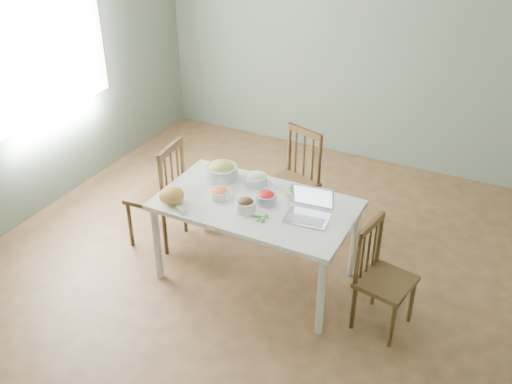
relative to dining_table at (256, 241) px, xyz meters
The scene contains 20 objects.
floor 0.38m from the dining_table, 18.15° to the left, with size 5.00×5.00×0.00m, color #4F3723.
wall_back 2.72m from the dining_table, 87.44° to the left, with size 5.00×0.00×2.70m, color slate.
wall_front 2.65m from the dining_table, 87.36° to the right, with size 5.00×0.00×2.70m, color slate.
wall_left 2.58m from the dining_table, behind, with size 0.00×5.00×2.70m, color slate.
window_left 2.65m from the dining_table, behind, with size 0.04×1.60×1.20m, color white.
dining_table is the anchor object (origin of this frame).
chair_far 0.83m from the dining_table, 94.32° to the left, with size 0.42×0.40×0.96m, color #362614, non-canonical shape.
chair_left 1.06m from the dining_table, behind, with size 0.44×0.42×0.99m, color #362614, non-canonical shape.
chair_right 1.11m from the dining_table, ahead, with size 0.39×0.37×0.87m, color #362614, non-canonical shape.
bread_boule 0.79m from the dining_table, 153.87° to the right, with size 0.20×0.20×0.13m, color #AA8339.
butter_stick 0.70m from the dining_table, 140.36° to the right, with size 0.10×0.03×0.03m, color beige.
bowl_squash 0.66m from the dining_table, 153.23° to the left, with size 0.27×0.27×0.15m, color #C8BC55, non-canonical shape.
bowl_carrot 0.51m from the dining_table, 168.94° to the right, with size 0.16×0.16×0.09m, color orange, non-canonical shape.
bowl_onion 0.51m from the dining_table, 117.31° to the left, with size 0.19×0.19×0.10m, color white, non-canonical shape.
bowl_mushroom 0.44m from the dining_table, 98.54° to the right, with size 0.16×0.16×0.10m, color #302317, non-canonical shape.
bowl_redpep 0.42m from the dining_table, 27.95° to the left, with size 0.16×0.16×0.10m, color red, non-canonical shape.
bowl_broccoli 0.52m from the dining_table, 42.94° to the left, with size 0.15×0.15×0.10m, color #1C581C, non-canonical shape.
flatbread 0.58m from the dining_table, 46.80° to the left, with size 0.18×0.18×0.02m, color #C7B688.
basil_bunch 0.43m from the dining_table, 57.46° to the right, with size 0.17×0.17×0.02m, color #2A7D24, non-canonical shape.
laptop 0.65m from the dining_table, ahead, with size 0.33×0.29×0.22m, color silver, non-canonical shape.
Camera 1 is at (1.63, -3.47, 3.13)m, focal length 40.48 mm.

